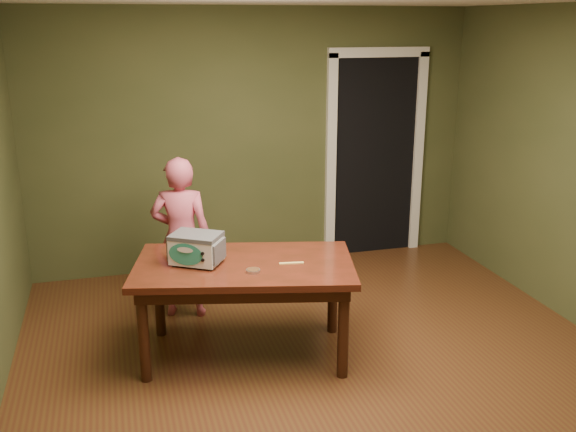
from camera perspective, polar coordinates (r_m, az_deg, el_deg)
The scene contains 8 objects.
floor at distance 4.70m, azimuth 4.34°, elevation -14.59°, with size 5.00×5.00×0.00m, color #4F3116.
room_shell at distance 4.07m, azimuth 4.87°, elevation 6.34°, with size 4.52×5.02×2.61m.
doorway at distance 7.21m, azimuth 6.78°, elevation 5.64°, with size 1.10×0.66×2.25m.
dining_table at distance 4.77m, azimuth -3.89°, elevation -5.28°, with size 1.77×1.25×0.75m.
toy_oven at distance 4.71m, azimuth -8.15°, elevation -2.80°, with size 0.43×0.40×0.23m.
baking_pan at distance 4.56m, azimuth -3.12°, elevation -4.86°, with size 0.10×0.10×0.02m.
spatula at distance 4.71m, azimuth 0.31°, elevation -4.20°, with size 0.18×0.03×0.01m, color #F8D56C.
child at distance 5.49m, azimuth -9.45°, elevation -1.93°, with size 0.51×0.33×1.40m, color #CD546C.
Camera 1 is at (-1.41, -3.75, 2.45)m, focal length 40.00 mm.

